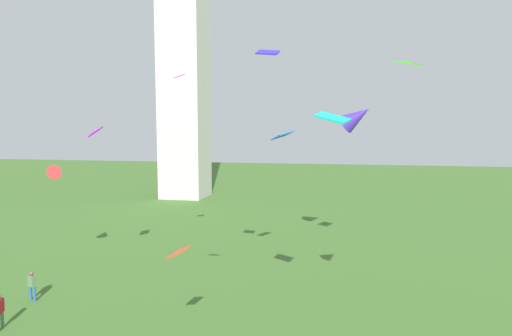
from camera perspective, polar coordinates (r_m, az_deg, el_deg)
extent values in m
cube|color=beige|center=(60.86, -10.46, 21.74)|extent=(5.99, 5.99, 53.71)
cylinder|color=#51754C|center=(23.97, -32.70, -17.86)|extent=(0.16, 0.16, 0.83)
cylinder|color=#235693|center=(26.74, -29.69, -15.33)|extent=(0.15, 0.15, 0.81)
cylinder|color=#235693|center=(26.44, -29.25, -15.55)|extent=(0.15, 0.15, 0.81)
cube|color=#51754C|center=(26.35, -29.54, -13.96)|extent=(0.49, 0.37, 0.64)
sphere|color=brown|center=(26.22, -29.59, -13.06)|extent=(0.24, 0.24, 0.24)
cube|color=#C04B24|center=(16.03, -11.09, -11.78)|extent=(0.78, 1.04, 0.39)
cube|color=#C529EE|center=(27.31, -10.97, 12.86)|extent=(0.87, 0.69, 0.37)
cone|color=#4628B4|center=(29.54, 14.34, 7.17)|extent=(2.88, 2.32, 2.32)
cube|color=#3BDF17|center=(24.10, 20.99, 13.95)|extent=(1.57, 1.72, 0.43)
cone|color=red|center=(30.15, -26.72, -0.26)|extent=(1.45, 1.71, 1.11)
cube|color=blue|center=(23.70, 3.90, 4.74)|extent=(1.45, 1.58, 0.64)
cube|color=#3022DA|center=(19.55, 1.69, 16.31)|extent=(1.12, 0.77, 0.45)
cube|color=#11BFA9|center=(15.93, 10.96, 7.12)|extent=(1.49, 1.19, 0.57)
cube|color=#9104BD|center=(25.84, -22.06, 4.87)|extent=(1.15, 1.31, 0.69)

